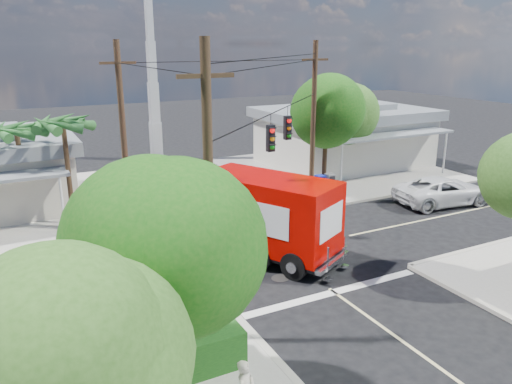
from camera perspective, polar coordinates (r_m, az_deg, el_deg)
ground at (r=22.24m, az=2.38°, el=-6.75°), size 120.00×120.00×0.00m
sidewalk_ne at (r=36.56m, az=8.82°, el=2.56°), size 14.12×14.12×0.14m
road_markings at (r=21.09m, az=4.37°, el=-8.14°), size 32.00×32.00×0.01m
building_ne at (r=37.90m, az=10.00°, el=6.48°), size 11.80×10.20×4.50m
radio_tower at (r=39.32m, az=-11.69°, el=11.63°), size 0.80×0.80×17.00m
tree_sw_front at (r=11.56m, az=-9.22°, el=-6.42°), size 3.88×3.78×6.03m
tree_sw_back at (r=9.13m, az=-19.50°, el=-17.00°), size 3.56×3.42×5.41m
tree_ne_front at (r=30.28m, az=8.12°, el=8.75°), size 4.21×4.14×6.66m
tree_ne_back at (r=33.64m, az=9.56°, el=8.46°), size 3.77×3.66×5.82m
palm_nw_front at (r=25.63m, az=-21.17°, el=7.03°), size 3.01×3.08×5.59m
palm_nw_back at (r=27.04m, az=-25.68°, el=6.16°), size 3.01×3.08×5.19m
utility_poles at (r=21.54m, az=-3.28°, el=5.50°), size 12.00×10.68×9.00m
picket_fence at (r=14.78m, az=-14.15°, el=-17.34°), size 5.94×0.06×1.00m
hedge_sw at (r=14.09m, az=-14.18°, el=-19.16°), size 6.20×1.20×1.10m
vending_boxes at (r=30.26m, az=7.31°, el=0.89°), size 1.90×0.50×1.10m
delivery_truck at (r=21.39m, az=-0.30°, el=-2.55°), size 5.87×8.35×3.54m
parked_car at (r=30.30m, az=20.58°, el=0.14°), size 5.91×3.27×1.57m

